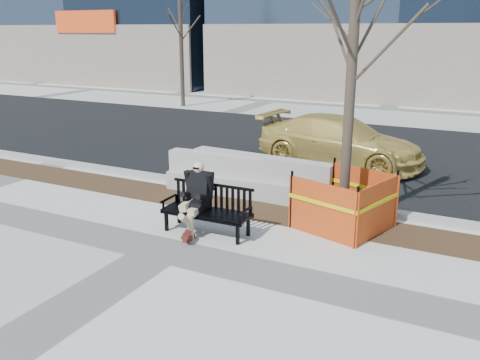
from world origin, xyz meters
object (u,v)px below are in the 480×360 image
object	(u,v)px
bench	(207,233)
jersey_barrier_right	(260,197)
seated_man	(198,230)
tree_fence	(342,227)
sedan	(339,164)
jersey_barrier_left	(234,194)

from	to	relation	value
bench	jersey_barrier_right	size ratio (longest dim) A/B	0.51
seated_man	tree_fence	world-z (taller)	tree_fence
tree_fence	sedan	world-z (taller)	tree_fence
seated_man	jersey_barrier_left	xyz separation A→B (m)	(-0.42, 2.33, 0.00)
tree_fence	jersey_barrier_left	xyz separation A→B (m)	(-2.86, 0.90, 0.00)
tree_fence	jersey_barrier_right	xyz separation A→B (m)	(-2.22, 0.98, 0.00)
sedan	jersey_barrier_left	bearing A→B (deg)	167.05
seated_man	tree_fence	bearing A→B (deg)	28.98
tree_fence	bench	bearing A→B (deg)	-146.17
jersey_barrier_left	jersey_barrier_right	distance (m)	0.65
bench	sedan	world-z (taller)	sedan
bench	jersey_barrier_right	distance (m)	2.46
jersey_barrier_right	seated_man	bearing A→B (deg)	-91.83
seated_man	jersey_barrier_right	world-z (taller)	seated_man
bench	seated_man	bearing A→B (deg)	168.64
tree_fence	jersey_barrier_left	bearing A→B (deg)	162.62
jersey_barrier_left	bench	bearing A→B (deg)	-78.11
seated_man	jersey_barrier_right	size ratio (longest dim) A/B	0.39
sedan	jersey_barrier_right	world-z (taller)	sedan
seated_man	sedan	world-z (taller)	sedan
tree_fence	jersey_barrier_left	world-z (taller)	tree_fence
bench	jersey_barrier_left	distance (m)	2.46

